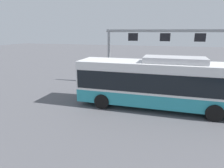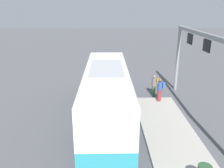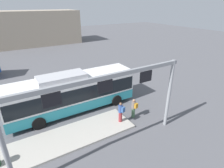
# 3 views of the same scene
# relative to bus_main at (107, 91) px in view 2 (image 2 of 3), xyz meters

# --- Properties ---
(ground_plane) EXTENTS (120.00, 120.00, 0.00)m
(ground_plane) POSITION_rel_bus_main_xyz_m (0.01, -0.00, -1.81)
(ground_plane) COLOR #56565B
(platform_curb) EXTENTS (10.00, 2.80, 0.16)m
(platform_curb) POSITION_rel_bus_main_xyz_m (-1.96, -3.39, -1.73)
(platform_curb) COLOR #B2ADA3
(platform_curb) RESTS_ON ground
(bus_main) EXTENTS (10.85, 2.73, 3.46)m
(bus_main) POSITION_rel_bus_main_xyz_m (0.00, 0.00, 0.00)
(bus_main) COLOR teal
(bus_main) RESTS_ON ground
(person_boarding) EXTENTS (0.40, 0.57, 1.67)m
(person_boarding) POSITION_rel_bus_main_xyz_m (3.75, -3.62, -0.92)
(person_boarding) COLOR #476B4C
(person_boarding) RESTS_ON ground
(person_waiting_near) EXTENTS (0.44, 0.58, 1.67)m
(person_waiting_near) POSITION_rel_bus_main_xyz_m (2.39, -3.76, -0.76)
(person_waiting_near) COLOR maroon
(person_waiting_near) RESTS_ON platform_curb
(platform_sign_gantry) EXTENTS (10.85, 0.24, 5.20)m
(platform_sign_gantry) POSITION_rel_bus_main_xyz_m (0.02, -5.68, 2.02)
(platform_sign_gantry) COLOR gray
(platform_sign_gantry) RESTS_ON ground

